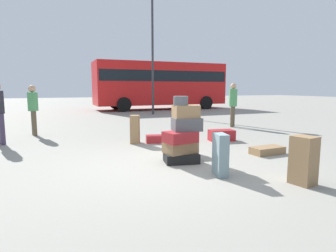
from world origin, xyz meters
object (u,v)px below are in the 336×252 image
Objects in this scene: suitcase_tower at (183,135)px; suitcase_brown_behind_tower at (267,150)px; person_tourist_with_camera at (33,106)px; lamp_post at (152,36)px; suitcase_cream_left_side at (180,139)px; person_bearded_onlooker at (233,101)px; suitcase_maroon_upright_blue at (160,139)px; parked_bus at (161,83)px; suitcase_slate_foreground_far at (220,155)px; suitcase_brown_foreground_near at (304,160)px; suitcase_maroon_right_side at (222,135)px; suitcase_brown_white_trunk at (135,129)px.

suitcase_tower reaches higher than suitcase_brown_behind_tower.
suitcase_brown_behind_tower is 0.49× the size of person_tourist_with_camera.
lamp_post reaches higher than person_tourist_with_camera.
person_bearded_onlooker is (3.61, 3.20, 0.67)m from suitcase_cream_left_side.
suitcase_maroon_upright_blue is 0.47× the size of person_tourist_with_camera.
lamp_post reaches higher than parked_bus.
suitcase_maroon_upright_blue is 12.25m from parked_bus.
suitcase_slate_foreground_far is 0.08× the size of parked_bus.
parked_bus is at bearing 81.65° from suitcase_maroon_upright_blue.
suitcase_brown_foreground_near is 7.75m from person_tourist_with_camera.
suitcase_slate_foreground_far is 15.18m from parked_bus.
suitcase_brown_behind_tower is at bearing -78.25° from suitcase_maroon_right_side.
person_bearded_onlooker is at bearing 58.82° from suitcase_maroon_right_side.
person_tourist_with_camera is at bearing 122.98° from suitcase_tower.
suitcase_cream_left_side is 2.85m from suitcase_brown_foreground_near.
suitcase_brown_foreground_near is at bearing 22.18° from person_bearded_onlooker.
parked_bus reaches higher than suitcase_cream_left_side.
suitcase_brown_behind_tower is 2.00m from suitcase_cream_left_side.
suitcase_brown_foreground_near is 6.52m from person_bearded_onlooker.
suitcase_slate_foreground_far is at bearing 10.87° from person_bearded_onlooker.
suitcase_slate_foreground_far reaches higher than suitcase_maroon_upright_blue.
lamp_post is (2.68, 9.92, 3.71)m from suitcase_tower.
suitcase_maroon_right_side is 12.14m from parked_bus.
suitcase_brown_foreground_near and suitcase_brown_white_trunk have the same top height.
suitcase_maroon_upright_blue is 1.05× the size of suitcase_maroon_right_side.
parked_bus reaches higher than suitcase_maroon_upright_blue.
parked_bus reaches higher than suitcase_brown_foreground_near.
lamp_post is at bearing -121.25° from person_bearded_onlooker.
suitcase_brown_foreground_near is at bearing -102.81° from parked_bus.
parked_bus reaches higher than person_tourist_with_camera.
parked_bus is (4.42, 13.49, 1.29)m from suitcase_tower.
suitcase_maroon_right_side is 2.44m from suitcase_brown_white_trunk.
suitcase_maroon_upright_blue is 0.97× the size of suitcase_brown_foreground_near.
person_tourist_with_camera is (-3.24, 5.65, 0.57)m from suitcase_slate_foreground_far.
person_bearded_onlooker is 0.18× the size of parked_bus.
person_bearded_onlooker is 6.94m from person_tourist_with_camera.
suitcase_slate_foreground_far is 0.95× the size of suitcase_brown_white_trunk.
suitcase_brown_foreground_near is 1.05× the size of suitcase_slate_foreground_far.
suitcase_maroon_right_side is 3.68m from suitcase_brown_foreground_near.
lamp_post is at bearing 91.22° from suitcase_brown_white_trunk.
suitcase_brown_behind_tower is 1.77m from suitcase_maroon_right_side.
person_tourist_with_camera is at bearing 158.40° from suitcase_maroon_right_side.
suitcase_maroon_upright_blue is 4.09m from suitcase_brown_foreground_near.
suitcase_brown_white_trunk is 0.08× the size of parked_bus.
person_tourist_with_camera is at bearing 133.88° from suitcase_brown_behind_tower.
suitcase_cream_left_side is at bearing 69.89° from suitcase_tower.
lamp_post reaches higher than person_bearded_onlooker.
suitcase_maroon_upright_blue is 1.16× the size of suitcase_cream_left_side.
suitcase_cream_left_side is 0.83× the size of suitcase_brown_white_trunk.
lamp_post is at bearing -117.05° from parked_bus.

